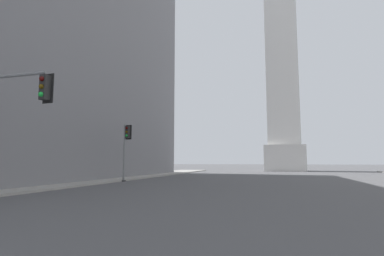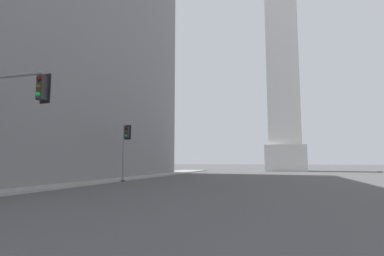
% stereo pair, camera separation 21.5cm
% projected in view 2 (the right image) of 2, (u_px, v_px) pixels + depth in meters
% --- Properties ---
extents(sidewalk_left, '(5.00, 70.78, 0.15)m').
position_uv_depth(sidewalk_left, '(81.00, 182.00, 25.04)').
color(sidewalk_left, gray).
rests_on(sidewalk_left, ground_plane).
extents(obelisk, '(7.33, 7.33, 66.43)m').
position_uv_depth(obelisk, '(280.00, 10.00, 59.96)').
color(obelisk, silver).
rests_on(obelisk, ground_plane).
extents(traffic_light_mid_left, '(0.78, 0.51, 5.10)m').
position_uv_depth(traffic_light_mid_left, '(125.00, 143.00, 26.90)').
color(traffic_light_mid_left, slate).
rests_on(traffic_light_mid_left, ground_plane).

